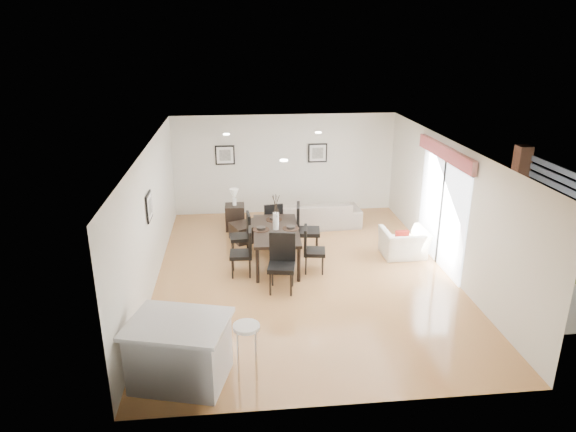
{
  "coord_description": "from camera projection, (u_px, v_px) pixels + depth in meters",
  "views": [
    {
      "loc": [
        -1.32,
        -9.54,
        4.74
      ],
      "look_at": [
        -0.28,
        0.4,
        1.15
      ],
      "focal_mm": 32.0,
      "sensor_mm": 36.0,
      "label": 1
    }
  ],
  "objects": [
    {
      "name": "ceiling",
      "position": [
        305.0,
        146.0,
        9.75
      ],
      "size": [
        6.0,
        8.0,
        0.02
      ],
      "primitive_type": "cube",
      "color": "white",
      "rests_on": "wall_back"
    },
    {
      "name": "dining_chair_enear",
      "position": [
        310.0,
        247.0,
        10.61
      ],
      "size": [
        0.5,
        0.5,
        0.98
      ],
      "rotation": [
        0.0,
        0.0,
        1.42
      ],
      "color": "black",
      "rests_on": "ground"
    },
    {
      "name": "ground",
      "position": [
        303.0,
        274.0,
        10.66
      ],
      "size": [
        8.0,
        8.0,
        0.0
      ],
      "primitive_type": "plane",
      "color": "#AF8247",
      "rests_on": "ground"
    },
    {
      "name": "dining_chair_wfar",
      "position": [
        244.0,
        232.0,
        11.36
      ],
      "size": [
        0.48,
        0.48,
        0.99
      ],
      "rotation": [
        0.0,
        0.0,
        -1.5
      ],
      "color": "black",
      "rests_on": "ground"
    },
    {
      "name": "dining_chair_efar",
      "position": [
        304.0,
        226.0,
        11.46
      ],
      "size": [
        0.58,
        0.58,
        1.16
      ],
      "rotation": [
        0.0,
        0.0,
        1.44
      ],
      "color": "black",
      "rests_on": "ground"
    },
    {
      "name": "courtyard",
      "position": [
        565.0,
        209.0,
        11.76
      ],
      "size": [
        6.0,
        6.0,
        2.0
      ],
      "color": "gray",
      "rests_on": "ground"
    },
    {
      "name": "courtyard_plant_b",
      "position": [
        533.0,
        226.0,
        12.46
      ],
      "size": [
        0.35,
        0.35,
        0.6
      ],
      "primitive_type": "imported",
      "rotation": [
        0.0,
        0.0,
        -0.04
      ],
      "color": "#3F5B27",
      "rests_on": "ground"
    },
    {
      "name": "dining_chair_wnear",
      "position": [
        245.0,
        249.0,
        10.46
      ],
      "size": [
        0.47,
        0.47,
        1.01
      ],
      "rotation": [
        0.0,
        0.0,
        -1.61
      ],
      "color": "black",
      "rests_on": "ground"
    },
    {
      "name": "coffee_table",
      "position": [
        253.0,
        230.0,
        12.43
      ],
      "size": [
        1.2,
        0.98,
        0.41
      ],
      "primitive_type": "cube",
      "rotation": [
        0.0,
        0.0,
        0.4
      ],
      "color": "black",
      "rests_on": "ground"
    },
    {
      "name": "armchair",
      "position": [
        404.0,
        243.0,
        11.4
      ],
      "size": [
        0.99,
        0.87,
        0.63
      ],
      "primitive_type": "imported",
      "rotation": [
        0.0,
        0.0,
        3.16
      ],
      "color": "#EDE5CC",
      "rests_on": "ground"
    },
    {
      "name": "framed_print_left_wall",
      "position": [
        149.0,
        207.0,
        9.63
      ],
      "size": [
        0.04,
        0.52,
        0.52
      ],
      "rotation": [
        0.0,
        0.0,
        1.57
      ],
      "color": "black",
      "rests_on": "wall_left"
    },
    {
      "name": "wall_right",
      "position": [
        449.0,
        208.0,
        10.5
      ],
      "size": [
        0.04,
        8.0,
        2.7
      ],
      "primitive_type": "cube",
      "color": "silver",
      "rests_on": "ground"
    },
    {
      "name": "dining_table",
      "position": [
        276.0,
        233.0,
        10.92
      ],
      "size": [
        1.02,
        1.93,
        0.79
      ],
      "rotation": [
        0.0,
        0.0,
        -0.04
      ],
      "color": "black",
      "rests_on": "ground"
    },
    {
      "name": "wall_front",
      "position": [
        346.0,
        317.0,
        6.46
      ],
      "size": [
        6.0,
        0.04,
        2.7
      ],
      "primitive_type": "cube",
      "color": "silver",
      "rests_on": "ground"
    },
    {
      "name": "dining_chair_head",
      "position": [
        282.0,
        259.0,
        9.85
      ],
      "size": [
        0.59,
        0.59,
        1.13
      ],
      "rotation": [
        0.0,
        0.0,
        -0.18
      ],
      "color": "black",
      "rests_on": "ground"
    },
    {
      "name": "kitchen_island",
      "position": [
        180.0,
        351.0,
        7.26
      ],
      "size": [
        1.6,
        1.38,
        0.96
      ],
      "rotation": [
        0.0,
        0.0,
        -0.27
      ],
      "color": "silver",
      "rests_on": "ground"
    },
    {
      "name": "bar_stool",
      "position": [
        246.0,
        332.0,
        7.27
      ],
      "size": [
        0.39,
        0.39,
        0.85
      ],
      "color": "white",
      "rests_on": "ground"
    },
    {
      "name": "sofa",
      "position": [
        315.0,
        214.0,
        13.18
      ],
      "size": [
        2.36,
        1.04,
        0.68
      ],
      "primitive_type": "imported",
      "rotation": [
        0.0,
        0.0,
        3.2
      ],
      "color": "gray",
      "rests_on": "ground"
    },
    {
      "name": "cushion",
      "position": [
        402.0,
        237.0,
        11.25
      ],
      "size": [
        0.29,
        0.11,
        0.29
      ],
      "primitive_type": "cube",
      "rotation": [
        0.0,
        0.0,
        3.2
      ],
      "color": "maroon",
      "rests_on": "armchair"
    },
    {
      "name": "table_lamp",
      "position": [
        234.0,
        195.0,
        12.8
      ],
      "size": [
        0.22,
        0.22,
        0.42
      ],
      "color": "white",
      "rests_on": "side_table"
    },
    {
      "name": "wall_left",
      "position": [
        151.0,
        218.0,
        9.91
      ],
      "size": [
        0.04,
        8.0,
        2.7
      ],
      "primitive_type": "cube",
      "color": "silver",
      "rests_on": "ground"
    },
    {
      "name": "dining_chair_foot",
      "position": [
        273.0,
        221.0,
        12.08
      ],
      "size": [
        0.51,
        0.51,
        0.99
      ],
      "rotation": [
        0.0,
        0.0,
        3.3
      ],
      "color": "black",
      "rests_on": "ground"
    },
    {
      "name": "framed_print_back_left",
      "position": [
        225.0,
        155.0,
        13.66
      ],
      "size": [
        0.52,
        0.04,
        0.52
      ],
      "color": "black",
      "rests_on": "wall_back"
    },
    {
      "name": "side_table",
      "position": [
        235.0,
        217.0,
        13.0
      ],
      "size": [
        0.49,
        0.49,
        0.64
      ],
      "primitive_type": "cube",
      "rotation": [
        0.0,
        0.0,
        -0.01
      ],
      "color": "black",
      "rests_on": "ground"
    },
    {
      "name": "vase",
      "position": [
        276.0,
        215.0,
        10.79
      ],
      "size": [
        1.0,
        1.52,
        0.77
      ],
      "color": "white",
      "rests_on": "dining_table"
    },
    {
      "name": "framed_print_back_right",
      "position": [
        318.0,
        153.0,
        13.91
      ],
      "size": [
        0.52,
        0.04,
        0.52
      ],
      "color": "black",
      "rests_on": "wall_back"
    },
    {
      "name": "wall_back",
      "position": [
        285.0,
        164.0,
        13.95
      ],
      "size": [
        6.0,
        0.04,
        2.7
      ],
      "primitive_type": "cube",
      "color": "silver",
      "rests_on": "ground"
    },
    {
      "name": "sliding_door",
      "position": [
        443.0,
        189.0,
        10.67
      ],
      "size": [
        0.12,
        2.7,
        2.57
      ],
      "color": "white",
      "rests_on": "wall_right"
    }
  ]
}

